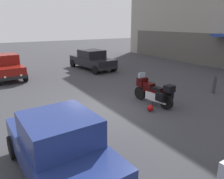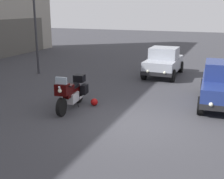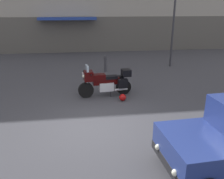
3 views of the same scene
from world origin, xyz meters
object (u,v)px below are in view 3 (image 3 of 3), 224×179
(motorcycle, at_px, (106,82))
(streetlamp_curbside, at_px, (175,16))
(helmet, at_px, (123,97))
(bollard_curbside, at_px, (105,63))

(motorcycle, relative_size, streetlamp_curbside, 0.45)
(motorcycle, height_order, helmet, motorcycle)
(motorcycle, height_order, streetlamp_curbside, streetlamp_curbside)
(motorcycle, bearing_deg, bollard_curbside, -101.89)
(helmet, distance_m, bollard_curbside, 4.64)
(streetlamp_curbside, relative_size, bollard_curbside, 5.29)
(helmet, bearing_deg, streetlamp_curbside, 52.50)
(streetlamp_curbside, bearing_deg, bollard_curbside, -171.81)
(helmet, distance_m, streetlamp_curbside, 7.21)
(streetlamp_curbside, bearing_deg, motorcycle, -135.21)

